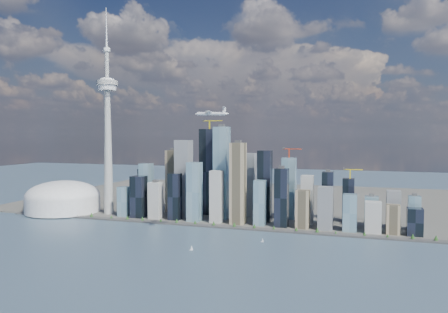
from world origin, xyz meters
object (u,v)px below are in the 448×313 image
(needle_tower, at_px, (108,128))
(sailboat_west, at_px, (191,249))
(dome_stadium, at_px, (63,198))
(sailboat_east, at_px, (262,241))
(airplane, at_px, (212,113))

(needle_tower, distance_m, sailboat_west, 497.31)
(dome_stadium, bearing_deg, sailboat_east, -14.39)
(dome_stadium, xyz_separation_m, sailboat_west, (489.71, -256.35, -36.16))
(needle_tower, height_order, sailboat_east, needle_tower)
(needle_tower, xyz_separation_m, sailboat_west, (349.71, -266.35, -232.56))
(dome_stadium, xyz_separation_m, sailboat_east, (603.46, -154.78, -36.42))
(dome_stadium, height_order, airplane, airplane)
(airplane, bearing_deg, sailboat_west, -115.91)
(sailboat_west, height_order, sailboat_east, sailboat_west)
(sailboat_west, distance_m, sailboat_east, 152.49)
(sailboat_west, bearing_deg, needle_tower, 131.60)
(airplane, height_order, sailboat_east, airplane)
(dome_stadium, xyz_separation_m, airplane, (506.20, -187.75, 220.99))
(needle_tower, relative_size, dome_stadium, 2.75)
(needle_tower, distance_m, dome_stadium, 241.40)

